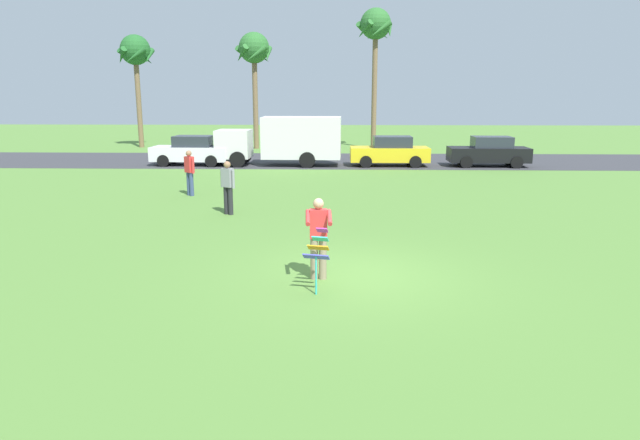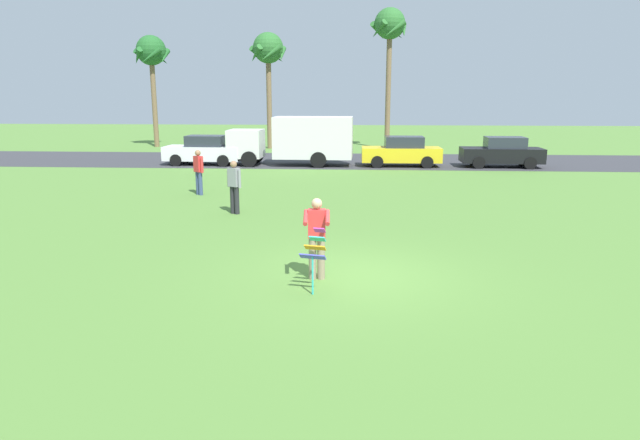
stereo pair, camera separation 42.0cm
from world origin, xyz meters
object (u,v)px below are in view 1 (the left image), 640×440
object	(u,v)px
parked_car_white	(192,151)
palm_tree_right_near	(254,53)
palm_tree_centre_far	(376,31)
person_walker_near	(190,171)
parked_truck_white_box	(287,140)
parked_car_black	(489,152)
person_walker_far	(228,186)
palm_tree_left_near	(135,55)
kite_held	(318,250)
parked_car_yellow	(390,152)
person_kite_flyer	(318,235)

from	to	relation	value
parked_car_white	palm_tree_right_near	world-z (taller)	palm_tree_right_near
palm_tree_centre_far	person_walker_near	xyz separation A→B (m)	(-8.16, -19.39, -7.11)
palm_tree_centre_far	palm_tree_right_near	bearing A→B (deg)	-177.60
parked_truck_white_box	parked_car_black	size ratio (longest dim) A/B	1.59
palm_tree_centre_far	person_walker_far	size ratio (longest dim) A/B	5.52
palm_tree_left_near	kite_held	bearing A→B (deg)	-65.23
parked_car_black	parked_truck_white_box	bearing A→B (deg)	179.99
person_walker_near	palm_tree_right_near	bearing A→B (deg)	90.56
parked_truck_white_box	parked_car_yellow	world-z (taller)	parked_truck_white_box
person_kite_flyer	person_walker_far	world-z (taller)	same
kite_held	palm_tree_centre_far	distance (m)	30.99
person_kite_flyer	parked_car_white	bearing A→B (deg)	111.57
parked_car_white	palm_tree_left_near	distance (m)	13.48
palm_tree_left_near	parked_truck_white_box	bearing A→B (deg)	-41.85
parked_car_black	palm_tree_centre_far	bearing A→B (deg)	119.12
parked_car_yellow	person_walker_near	distance (m)	12.61
parked_car_yellow	parked_car_black	world-z (taller)	same
palm_tree_centre_far	person_walker_near	distance (m)	22.21
parked_truck_white_box	parked_car_yellow	bearing A→B (deg)	-0.00
parked_car_yellow	person_walker_near	bearing A→B (deg)	-132.07
person_walker_near	person_walker_far	world-z (taller)	same
parked_truck_white_box	palm_tree_right_near	bearing A→B (deg)	107.48
person_kite_flyer	palm_tree_centre_far	size ratio (longest dim) A/B	0.18
parked_truck_white_box	parked_car_black	distance (m)	10.90
parked_truck_white_box	palm_tree_centre_far	world-z (taller)	palm_tree_centre_far
parked_car_black	palm_tree_centre_far	xyz separation A→B (m)	(-5.59, 10.03, 7.27)
person_walker_far	palm_tree_right_near	bearing A→B (deg)	95.88
palm_tree_centre_far	parked_car_white	bearing A→B (deg)	-136.27
kite_held	palm_tree_right_near	bearing A→B (deg)	100.45
kite_held	palm_tree_centre_far	world-z (taller)	palm_tree_centre_far
parked_car_white	parked_truck_white_box	bearing A→B (deg)	0.02
palm_tree_left_near	person_walker_far	world-z (taller)	palm_tree_left_near
person_kite_flyer	person_walker_far	xyz separation A→B (m)	(-3.14, 6.44, -0.02)
palm_tree_left_near	palm_tree_centre_far	size ratio (longest dim) A/B	0.83
kite_held	parked_car_black	world-z (taller)	parked_car_black
parked_car_white	person_kite_flyer	bearing A→B (deg)	-68.43
palm_tree_centre_far	parked_truck_white_box	bearing A→B (deg)	-117.83
parked_car_black	person_walker_near	distance (m)	16.63
person_kite_flyer	parked_car_yellow	bearing A→B (deg)	80.57
parked_car_white	palm_tree_centre_far	world-z (taller)	palm_tree_centre_far
parked_car_yellow	person_kite_flyer	bearing A→B (deg)	-99.43
kite_held	palm_tree_centre_far	bearing A→B (deg)	84.53
parked_car_white	person_walker_far	distance (m)	13.51
person_walker_far	kite_held	bearing A→B (deg)	-66.36
person_walker_far	parked_truck_white_box	bearing A→B (deg)	86.68
parked_car_white	palm_tree_right_near	bearing A→B (deg)	77.52
person_kite_flyer	parked_car_black	xyz separation A→B (m)	(8.48, 19.20, -0.18)
parked_car_white	palm_tree_centre_far	distance (m)	16.23
palm_tree_centre_far	parked_car_yellow	bearing A→B (deg)	-88.32
parked_car_white	palm_tree_left_near	xyz separation A→B (m)	(-6.39, 10.38, 5.76)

